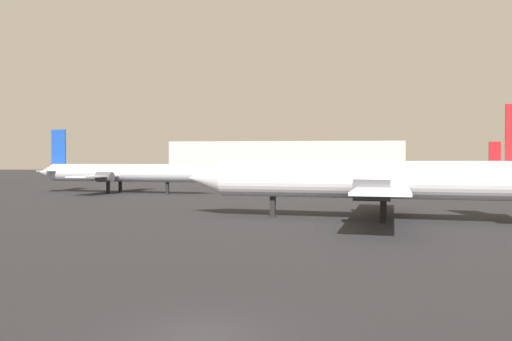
{
  "coord_description": "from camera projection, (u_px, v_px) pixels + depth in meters",
  "views": [
    {
      "loc": [
        2.67,
        -13.68,
        4.99
      ],
      "look_at": [
        -1.31,
        36.04,
        4.14
      ],
      "focal_mm": 34.33,
      "sensor_mm": 36.0,
      "label": 1
    }
  ],
  "objects": [
    {
      "name": "ground_plane",
      "position": [
        201.0,
        337.0,
        13.93
      ],
      "size": [
        600.0,
        600.0,
        0.0
      ],
      "primitive_type": "plane",
      "color": "#232326"
    },
    {
      "name": "airplane_on_taxiway",
      "position": [
        371.0,
        180.0,
        42.22
      ],
      "size": [
        33.6,
        25.07,
        9.66
      ],
      "rotation": [
        0.0,
        0.0,
        2.95
      ],
      "color": "white",
      "rests_on": "ground_plane"
    },
    {
      "name": "airplane_far_left",
      "position": [
        119.0,
        173.0,
        78.92
      ],
      "size": [
        31.9,
        19.84,
        10.46
      ],
      "rotation": [
        0.0,
        0.0,
        -0.22
      ],
      "color": "silver",
      "rests_on": "ground_plane"
    },
    {
      "name": "terminal_building",
      "position": [
        286.0,
        161.0,
        143.22
      ],
      "size": [
        62.65,
        27.55,
        10.59
      ],
      "primitive_type": "cube",
      "color": "#B7B7B2",
      "rests_on": "ground_plane"
    }
  ]
}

